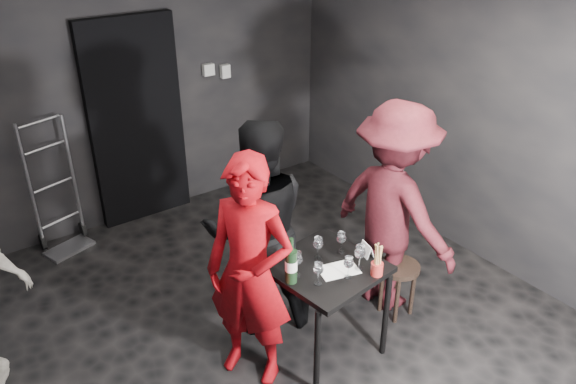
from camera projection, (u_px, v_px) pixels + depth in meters
floor at (276, 340)px, 4.38m from camera, size 4.50×5.00×0.02m
wall_back at (130, 92)px, 5.54m from camera, size 4.50×0.04×2.70m
wall_right at (485, 118)px, 4.90m from camera, size 0.04×5.00×2.70m
doorway at (137, 123)px, 5.63m from camera, size 0.95×0.10×2.10m
wallbox_upper at (208, 70)px, 5.89m from camera, size 0.12×0.06×0.12m
wallbox_lower at (225, 71)px, 6.02m from camera, size 0.10×0.06×0.14m
hand_truck at (63, 226)px, 5.45m from camera, size 0.44×0.36×1.31m
tasting_table at (325, 277)px, 4.02m from camera, size 0.72×0.72×0.75m
stool at (398, 276)px, 4.50m from camera, size 0.33×0.33×0.47m
server_red at (249, 259)px, 3.67m from camera, size 0.76×0.84×1.93m
woman_black at (257, 213)px, 4.14m from camera, size 1.09×0.85×1.99m
man_maroon at (395, 192)px, 4.34m from camera, size 0.76×1.40×2.08m
tasting_mat at (338, 270)px, 3.92m from camera, size 0.31×0.25×0.00m
wine_glass_a at (318, 272)px, 3.75m from camera, size 0.09×0.09×0.19m
wine_glass_b at (297, 263)px, 3.82m from camera, size 0.09×0.09×0.21m
wine_glass_c at (318, 247)px, 4.01m from camera, size 0.10×0.10×0.19m
wine_glass_d at (348, 266)px, 3.81m from camera, size 0.09×0.09×0.18m
wine_glass_e at (360, 256)px, 3.89m from camera, size 0.10×0.10×0.21m
wine_glass_f at (341, 241)px, 4.08m from camera, size 0.08×0.08×0.19m
wine_bottle at (291, 265)px, 3.75m from camera, size 0.08×0.08×0.34m
breadstick_cup at (378, 260)px, 3.83m from camera, size 0.08×0.08×0.26m
reserved_card at (365, 250)px, 4.07m from camera, size 0.10×0.14×0.10m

